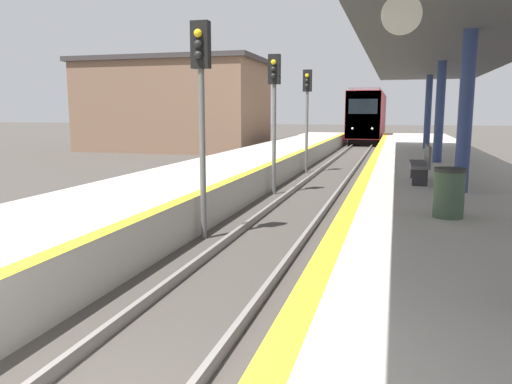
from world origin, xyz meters
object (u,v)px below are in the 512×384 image
(signal_near, at_px, (201,89))
(train, at_px, (369,116))
(signal_mid, at_px, (274,97))
(signal_far, at_px, (307,101))
(bench, at_px, (422,162))
(trash_bin, at_px, (449,193))

(signal_near, bearing_deg, train, 87.93)
(signal_mid, bearing_deg, signal_far, 89.93)
(signal_mid, xyz_separation_m, signal_far, (0.01, 5.89, 0.00))
(train, xyz_separation_m, bench, (3.07, -32.91, -0.88))
(train, xyz_separation_m, trash_bin, (3.30, -37.22, -0.96))
(signal_far, bearing_deg, signal_mid, -90.07)
(signal_far, distance_m, bench, 9.37)
(signal_near, distance_m, signal_mid, 5.89)
(bench, bearing_deg, signal_mid, 152.52)
(signal_mid, xyz_separation_m, bench, (4.33, -2.25, -1.69))
(trash_bin, relative_size, bench, 0.47)
(train, xyz_separation_m, signal_far, (-1.25, -24.77, 0.80))
(signal_mid, distance_m, trash_bin, 8.18)
(signal_far, relative_size, trash_bin, 5.25)
(train, height_order, signal_far, train)
(signal_mid, bearing_deg, bench, -27.48)
(signal_far, bearing_deg, trash_bin, -69.91)
(train, relative_size, trash_bin, 20.01)
(train, height_order, signal_near, train)
(signal_near, height_order, signal_mid, same)
(train, bearing_deg, signal_far, -92.90)
(train, relative_size, signal_far, 3.81)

